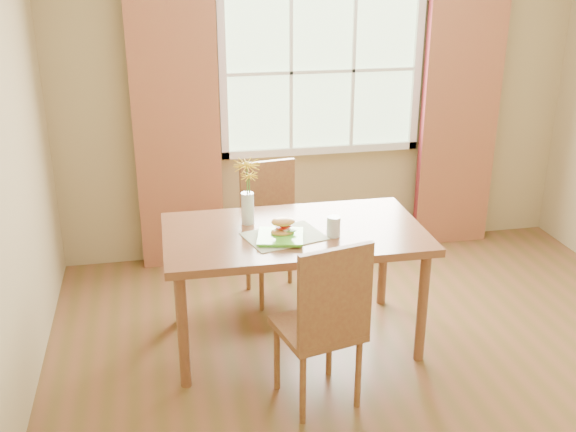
# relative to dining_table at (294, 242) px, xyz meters

# --- Properties ---
(room) EXTENTS (4.24, 3.84, 2.74)m
(room) POSITION_rel_dining_table_xyz_m (0.52, -0.46, 0.65)
(room) COLOR brown
(room) RESTS_ON ground
(window) EXTENTS (1.62, 0.06, 1.32)m
(window) POSITION_rel_dining_table_xyz_m (0.52, 1.41, 0.80)
(window) COLOR #AFD29F
(window) RESTS_ON room
(curtain_left) EXTENTS (0.65, 0.08, 2.20)m
(curtain_left) POSITION_rel_dining_table_xyz_m (-0.63, 1.32, 0.40)
(curtain_left) COLOR maroon
(curtain_left) RESTS_ON room
(curtain_right) EXTENTS (0.65, 0.08, 2.20)m
(curtain_right) POSITION_rel_dining_table_xyz_m (1.67, 1.32, 0.40)
(curtain_right) COLOR maroon
(curtain_right) RESTS_ON room
(dining_table) EXTENTS (1.61, 0.91, 0.78)m
(dining_table) POSITION_rel_dining_table_xyz_m (0.00, 0.00, 0.00)
(dining_table) COLOR brown
(dining_table) RESTS_ON room
(chair_near) EXTENTS (0.50, 0.50, 1.01)m
(chair_near) POSITION_rel_dining_table_xyz_m (0.02, -0.71, -0.15)
(chair_near) COLOR brown
(chair_near) RESTS_ON room
(chair_far) EXTENTS (0.46, 0.46, 0.98)m
(chair_far) POSITION_rel_dining_table_xyz_m (-0.01, 0.70, -0.16)
(chair_far) COLOR brown
(chair_far) RESTS_ON room
(placemat) EXTENTS (0.52, 0.44, 0.01)m
(placemat) POSITION_rel_dining_table_xyz_m (-0.08, -0.09, 0.08)
(placemat) COLOR beige
(placemat) RESTS_ON dining_table
(plate) EXTENTS (0.32, 0.32, 0.01)m
(plate) POSITION_rel_dining_table_xyz_m (-0.11, -0.13, 0.09)
(plate) COLOR #5ED635
(plate) RESTS_ON placemat
(croissant_sandwich) EXTENTS (0.15, 0.10, 0.11)m
(croissant_sandwich) POSITION_rel_dining_table_xyz_m (-0.09, -0.10, 0.15)
(croissant_sandwich) COLOR #FAC355
(croissant_sandwich) RESTS_ON plate
(water_glass) EXTENTS (0.08, 0.08, 0.12)m
(water_glass) POSITION_rel_dining_table_xyz_m (0.21, -0.13, 0.14)
(water_glass) COLOR silver
(water_glass) RESTS_ON dining_table
(flower_vase) EXTENTS (0.17, 0.17, 0.42)m
(flower_vase) POSITION_rel_dining_table_xyz_m (-0.26, 0.17, 0.33)
(flower_vase) COLOR silver
(flower_vase) RESTS_ON dining_table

